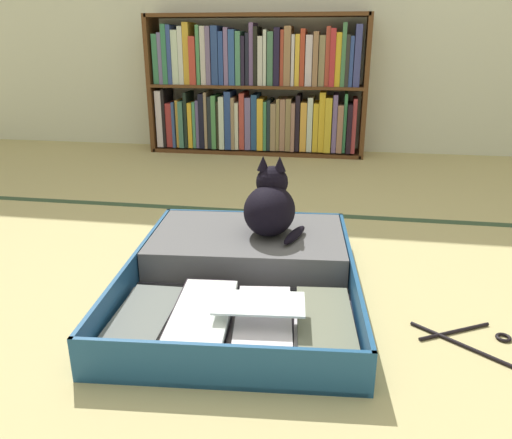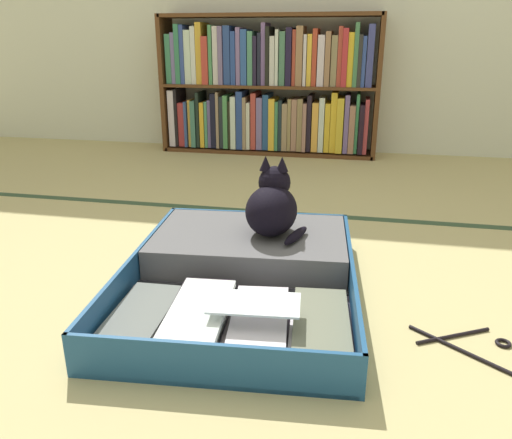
{
  "view_description": "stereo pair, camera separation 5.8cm",
  "coord_description": "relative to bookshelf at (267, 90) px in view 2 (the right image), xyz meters",
  "views": [
    {
      "loc": [
        0.19,
        -1.2,
        0.76
      ],
      "look_at": [
        -0.05,
        0.24,
        0.23
      ],
      "focal_mm": 34.97,
      "sensor_mm": 36.0,
      "label": 1
    },
    {
      "loc": [
        0.25,
        -1.19,
        0.76
      ],
      "look_at": [
        -0.05,
        0.24,
        0.23
      ],
      "focal_mm": 34.97,
      "sensor_mm": 36.0,
      "label": 2
    }
  ],
  "objects": [
    {
      "name": "open_suitcase",
      "position": [
        0.29,
        -1.99,
        -0.38
      ],
      "size": [
        0.77,
        0.98,
        0.12
      ],
      "color": "navy",
      "rests_on": "ground_plane"
    },
    {
      "name": "clothes_hanger",
      "position": [
        1.0,
        -2.28,
        -0.43
      ],
      "size": [
        0.34,
        0.3,
        0.01
      ],
      "color": "black",
      "rests_on": "ground_plane"
    },
    {
      "name": "black_cat",
      "position": [
        0.36,
        -1.84,
        -0.22
      ],
      "size": [
        0.22,
        0.24,
        0.27
      ],
      "color": "black",
      "rests_on": "open_suitcase"
    },
    {
      "name": "ground_plane",
      "position": [
        0.38,
        -2.26,
        -0.43
      ],
      "size": [
        10.0,
        10.0,
        0.0
      ],
      "primitive_type": "plane",
      "color": "tan"
    },
    {
      "name": "bookshelf",
      "position": [
        0.0,
        0.0,
        0.0
      ],
      "size": [
        1.49,
        0.25,
        0.92
      ],
      "color": "#583419",
      "rests_on": "ground_plane"
    },
    {
      "name": "tatami_border",
      "position": [
        0.38,
        -1.29,
        -0.43
      ],
      "size": [
        4.8,
        0.05,
        0.0
      ],
      "color": "#334A31",
      "rests_on": "ground_plane"
    }
  ]
}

